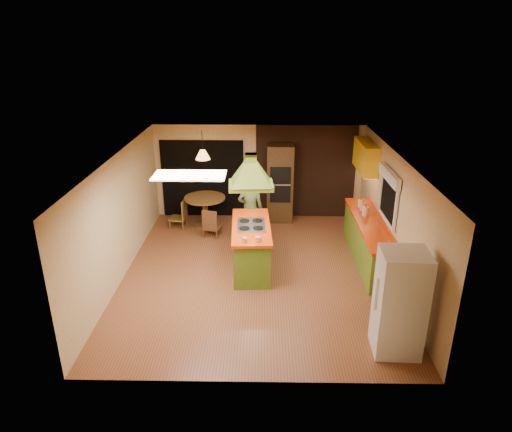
{
  "coord_description": "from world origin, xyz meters",
  "views": [
    {
      "loc": [
        0.13,
        -8.47,
        4.68
      ],
      "look_at": [
        -0.02,
        0.33,
        1.15
      ],
      "focal_mm": 32.0,
      "sensor_mm": 36.0,
      "label": 1
    }
  ],
  "objects_px": {
    "wall_oven": "(280,183)",
    "canister_large": "(363,206)",
    "dining_table": "(205,206)",
    "kitchen_island": "(251,246)",
    "refrigerator": "(400,303)",
    "man": "(251,210)"
  },
  "relations": [
    {
      "from": "wall_oven",
      "to": "refrigerator",
      "type": "bearing_deg",
      "value": -72.18
    },
    {
      "from": "dining_table",
      "to": "canister_large",
      "type": "bearing_deg",
      "value": -17.82
    },
    {
      "from": "man",
      "to": "dining_table",
      "type": "distance_m",
      "value": 1.56
    },
    {
      "from": "wall_oven",
      "to": "canister_large",
      "type": "xyz_separation_m",
      "value": [
        1.83,
        -1.65,
        -0.01
      ]
    },
    {
      "from": "wall_oven",
      "to": "dining_table",
      "type": "height_order",
      "value": "wall_oven"
    },
    {
      "from": "refrigerator",
      "to": "kitchen_island",
      "type": "bearing_deg",
      "value": 133.59
    },
    {
      "from": "man",
      "to": "dining_table",
      "type": "xyz_separation_m",
      "value": [
        -1.2,
        0.95,
        -0.26
      ]
    },
    {
      "from": "dining_table",
      "to": "refrigerator",
      "type": "bearing_deg",
      "value": -54.11
    },
    {
      "from": "wall_oven",
      "to": "dining_table",
      "type": "distance_m",
      "value": 2.04
    },
    {
      "from": "refrigerator",
      "to": "dining_table",
      "type": "xyz_separation_m",
      "value": [
        -3.6,
        4.98,
        -0.3
      ]
    },
    {
      "from": "refrigerator",
      "to": "wall_oven",
      "type": "height_order",
      "value": "wall_oven"
    },
    {
      "from": "refrigerator",
      "to": "canister_large",
      "type": "relative_size",
      "value": 8.73
    },
    {
      "from": "kitchen_island",
      "to": "canister_large",
      "type": "xyz_separation_m",
      "value": [
        2.52,
        1.07,
        0.52
      ]
    },
    {
      "from": "wall_oven",
      "to": "canister_large",
      "type": "distance_m",
      "value": 2.47
    },
    {
      "from": "man",
      "to": "canister_large",
      "type": "xyz_separation_m",
      "value": [
        2.57,
        -0.26,
        0.2
      ]
    },
    {
      "from": "kitchen_island",
      "to": "canister_large",
      "type": "relative_size",
      "value": 10.2
    },
    {
      "from": "kitchen_island",
      "to": "canister_large",
      "type": "height_order",
      "value": "canister_large"
    },
    {
      "from": "man",
      "to": "canister_large",
      "type": "height_order",
      "value": "man"
    },
    {
      "from": "wall_oven",
      "to": "dining_table",
      "type": "bearing_deg",
      "value": -166.6
    },
    {
      "from": "kitchen_island",
      "to": "canister_large",
      "type": "bearing_deg",
      "value": 20.27
    },
    {
      "from": "man",
      "to": "wall_oven",
      "type": "height_order",
      "value": "wall_oven"
    },
    {
      "from": "canister_large",
      "to": "man",
      "type": "bearing_deg",
      "value": 174.21
    }
  ]
}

